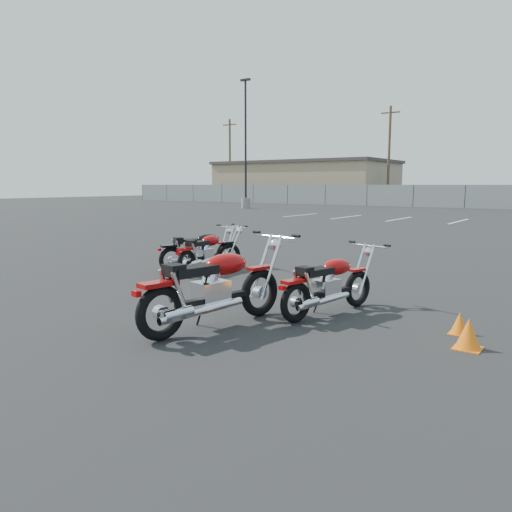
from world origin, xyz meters
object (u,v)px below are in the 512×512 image
Objects in this scene: motorcycle_third_red at (329,284)px; motorcycle_rear_red at (214,287)px; motorcycle_front_red at (206,252)px; motorcycle_second_black at (201,250)px.

motorcycle_rear_red reaches higher than motorcycle_third_red.
motorcycle_third_red is (3.68, -1.69, 0.01)m from motorcycle_front_red.
motorcycle_front_red is 0.81× the size of motorcycle_rear_red.
motorcycle_front_red is at bearing 155.41° from motorcycle_third_red.
motorcycle_second_black is 4.36m from motorcycle_rear_red.
motorcycle_third_red is 1.69m from motorcycle_rear_red.
motorcycle_rear_red is at bearing -122.18° from motorcycle_third_red.
motorcycle_second_black is (-0.20, 0.06, 0.01)m from motorcycle_front_red.
motorcycle_third_red is at bearing 57.82° from motorcycle_rear_red.
motorcycle_second_black reaches higher than motorcycle_front_red.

